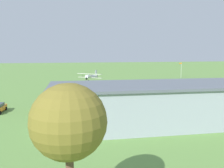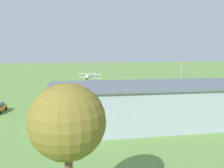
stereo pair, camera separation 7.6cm
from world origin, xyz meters
name	(u,v)px [view 2 (the right image)]	position (x,y,z in m)	size (l,w,h in m)	color
ground_plane	(109,86)	(0.00, 0.00, 0.00)	(400.00, 400.00, 0.00)	#608C42
hangar	(182,102)	(-2.53, 40.57, 2.99)	(39.69, 13.61, 5.95)	#99A3AD
biplane	(91,76)	(5.38, -1.96, 3.06)	(7.80, 7.58, 3.68)	silver
car_yellow	(42,107)	(18.51, 29.44, 0.89)	(2.38, 4.68, 1.74)	gold
person_near_hangar_door	(62,104)	(14.98, 27.62, 0.76)	(0.48, 0.48, 1.55)	#72338C
tree_near_perimeter_road	(68,123)	(14.99, 59.51, 6.61)	(4.21, 4.21, 8.77)	brown
windsock	(180,65)	(-34.21, -17.33, 5.73)	(1.46, 0.84, 6.53)	silver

